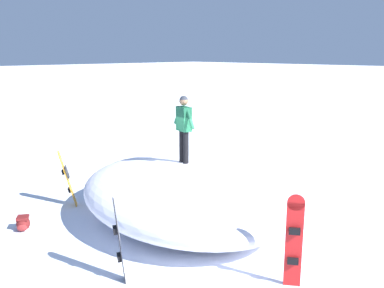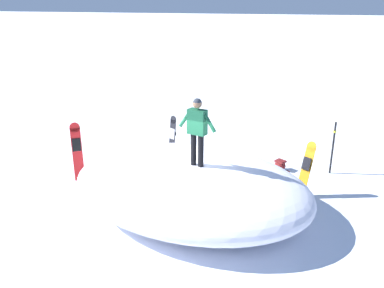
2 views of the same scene
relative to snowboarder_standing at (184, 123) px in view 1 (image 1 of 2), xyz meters
name	(u,v)px [view 1 (image 1 of 2)]	position (x,y,z in m)	size (l,w,h in m)	color
ground	(198,224)	(0.73, -0.23, -2.34)	(240.00, 240.00, 0.00)	white
snow_mound	(184,193)	(0.25, -0.23, -1.66)	(6.32, 4.66, 1.36)	white
snowboarder_standing	(184,123)	(0.00, 0.00, 0.00)	(0.98, 0.37, 1.65)	black
snowboard_primary_upright	(118,239)	(1.61, -3.16, -1.52)	(0.32, 0.29, 1.59)	black
snowboard_secondary_upright	(294,240)	(3.94, -1.19, -1.43)	(0.37, 0.34, 1.75)	red
snowboard_tertiary_upright	(67,177)	(-2.61, -1.79, -1.55)	(0.47, 0.51, 1.54)	orange
backpack_near	(23,223)	(-1.87, -3.37, -2.17)	(0.56, 0.48, 0.34)	maroon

